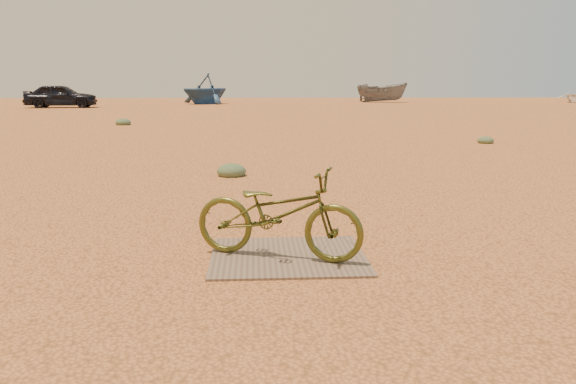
{
  "coord_description": "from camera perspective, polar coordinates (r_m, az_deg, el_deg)",
  "views": [
    {
      "loc": [
        -0.67,
        -5.61,
        1.65
      ],
      "look_at": [
        -0.36,
        -0.44,
        0.64
      ],
      "focal_mm": 35.0,
      "sensor_mm": 36.0,
      "label": 1
    }
  ],
  "objects": [
    {
      "name": "plywood_board",
      "position": [
        5.44,
        0.0,
        -6.53
      ],
      "size": [
        1.48,
        1.28,
        0.02
      ],
      "primitive_type": "cube",
      "color": "#73614D",
      "rests_on": "ground"
    },
    {
      "name": "kale_c",
      "position": [
        23.7,
        -16.39,
        6.56
      ],
      "size": [
        0.61,
        0.61,
        0.33
      ],
      "primitive_type": "ellipsoid",
      "color": "#5F7450",
      "rests_on": "ground"
    },
    {
      "name": "boat_far_left",
      "position": [
        46.43,
        -8.39,
        10.35
      ],
      "size": [
        6.08,
        6.14,
        2.45
      ],
      "primitive_type": "imported",
      "rotation": [
        0.0,
        0.0,
        -0.72
      ],
      "color": "#2E537E",
      "rests_on": "ground"
    },
    {
      "name": "kale_a",
      "position": [
        10.22,
        -5.75,
        1.66
      ],
      "size": [
        0.53,
        0.53,
        0.29
      ],
      "primitive_type": "ellipsoid",
      "color": "#5F7450",
      "rests_on": "ground"
    },
    {
      "name": "kale_b",
      "position": [
        16.69,
        19.42,
        4.7
      ],
      "size": [
        0.45,
        0.45,
        0.25
      ],
      "primitive_type": "ellipsoid",
      "color": "#5F7450",
      "rests_on": "ground"
    },
    {
      "name": "ground",
      "position": [
        5.89,
        3.28,
        -5.28
      ],
      "size": [
        120.0,
        120.0,
        0.0
      ],
      "primitive_type": "plane",
      "color": "#E08647",
      "rests_on": "ground"
    },
    {
      "name": "boat_mid_right",
      "position": [
        50.79,
        9.5,
        9.94
      ],
      "size": [
        4.7,
        3.04,
        1.7
      ],
      "primitive_type": "imported",
      "rotation": [
        0.0,
        0.0,
        1.23
      ],
      "color": "slate",
      "rests_on": "ground"
    },
    {
      "name": "car",
      "position": [
        42.03,
        -22.07,
        9.04
      ],
      "size": [
        4.85,
        2.26,
        1.61
      ],
      "primitive_type": "imported",
      "rotation": [
        0.0,
        0.0,
        1.65
      ],
      "color": "black",
      "rests_on": "ground"
    },
    {
      "name": "bicycle",
      "position": [
        5.26,
        -1.01,
        -2.16
      ],
      "size": [
        1.73,
        1.11,
        0.86
      ],
      "primitive_type": "imported",
      "rotation": [
        0.0,
        0.0,
        1.21
      ],
      "color": "#4B4E1B",
      "rests_on": "plywood_board"
    }
  ]
}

